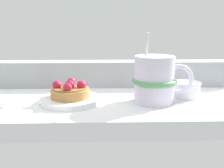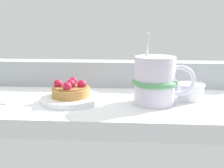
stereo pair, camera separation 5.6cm
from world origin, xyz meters
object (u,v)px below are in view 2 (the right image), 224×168
(coffee_mug, at_px, (156,81))
(sugar_bowl, at_px, (190,91))
(dessert_plate, at_px, (71,99))
(raspberry_tart, at_px, (71,90))

(coffee_mug, xyz_separation_m, sugar_bowl, (0.08, 0.03, -0.03))
(coffee_mug, distance_m, sugar_bowl, 0.09)
(dessert_plate, distance_m, raspberry_tart, 0.02)
(dessert_plate, xyz_separation_m, raspberry_tart, (-0.00, 0.00, 0.02))
(dessert_plate, height_order, sugar_bowl, sugar_bowl)
(dessert_plate, relative_size, coffee_mug, 0.88)
(raspberry_tart, relative_size, coffee_mug, 0.56)
(dessert_plate, distance_m, sugar_bowl, 0.26)
(dessert_plate, distance_m, coffee_mug, 0.18)
(dessert_plate, bearing_deg, sugar_bowl, 7.01)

